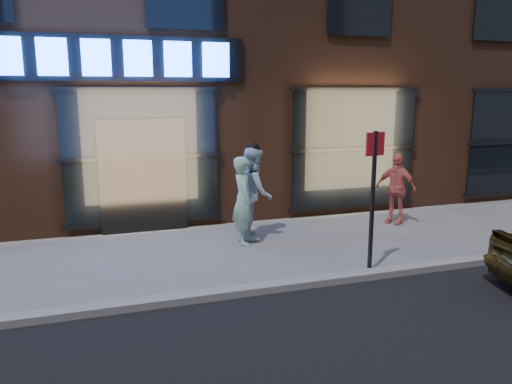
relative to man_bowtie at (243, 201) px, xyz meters
The scene contains 7 objects.
ground 3.12m from the man_bowtie, 125.68° to the right, with size 90.00×90.00×0.00m, color slate.
curb 3.11m from the man_bowtie, 125.68° to the right, with size 60.00×0.25×0.12m, color gray.
storefront_building 7.23m from the man_bowtie, 107.52° to the left, with size 30.20×8.28×10.30m.
man_bowtie is the anchor object (origin of this frame).
man_cap 0.49m from the man_bowtie, 46.80° to the left, with size 0.91×0.71×1.87m, color silver.
passerby 3.74m from the man_bowtie, ahead, with size 0.94×0.39×1.60m, color #EB6E60.
sign_post 2.72m from the man_bowtie, 54.67° to the right, with size 0.37×0.11×2.34m.
Camera 1 is at (-0.98, -6.65, 2.97)m, focal length 35.00 mm.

